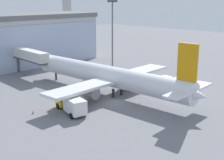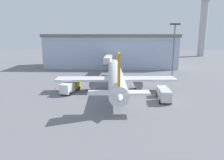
% 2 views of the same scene
% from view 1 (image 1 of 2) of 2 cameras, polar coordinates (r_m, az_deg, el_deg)
% --- Properties ---
extents(ground, '(240.00, 240.00, 0.00)m').
position_cam_1_polar(ground, '(53.97, 0.38, -4.01)').
color(ground, slate).
extents(terminal_building, '(52.80, 16.01, 13.33)m').
position_cam_1_polar(terminal_building, '(85.09, -19.58, 6.68)').
color(terminal_building, '#B3B3B3').
rests_on(terminal_building, ground).
extents(jet_bridge, '(2.95, 14.70, 6.07)m').
position_cam_1_polar(jet_bridge, '(73.68, -15.09, 4.34)').
color(jet_bridge, silver).
rests_on(jet_bridge, ground).
extents(apron_light_mast, '(3.20, 0.40, 16.89)m').
position_cam_1_polar(apron_light_mast, '(80.93, 0.07, 9.64)').
color(apron_light_mast, '#59595E').
rests_on(apron_light_mast, ground).
extents(airplane, '(29.49, 39.60, 10.99)m').
position_cam_1_polar(airplane, '(57.45, -0.62, 0.70)').
color(airplane, silver).
rests_on(airplane, ground).
extents(catering_truck, '(3.84, 7.61, 2.65)m').
position_cam_1_polar(catering_truck, '(48.96, -7.47, -4.31)').
color(catering_truck, yellow).
rests_on(catering_truck, ground).
extents(fuel_truck, '(2.70, 7.37, 2.65)m').
position_cam_1_polar(fuel_truck, '(60.95, 11.88, -0.69)').
color(fuel_truck, silver).
rests_on(fuel_truck, ground).
extents(baggage_cart, '(3.18, 2.48, 1.50)m').
position_cam_1_polar(baggage_cart, '(60.96, 3.32, -1.33)').
color(baggage_cart, slate).
rests_on(baggage_cart, ground).
extents(safety_cone_nose, '(0.36, 0.36, 0.55)m').
position_cam_1_polar(safety_cone_nose, '(52.12, 5.02, -4.44)').
color(safety_cone_nose, orange).
rests_on(safety_cone_nose, ground).
extents(safety_cone_wingtip, '(0.36, 0.36, 0.55)m').
position_cam_1_polar(safety_cone_wingtip, '(49.91, -14.23, -5.73)').
color(safety_cone_wingtip, orange).
rests_on(safety_cone_wingtip, ground).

